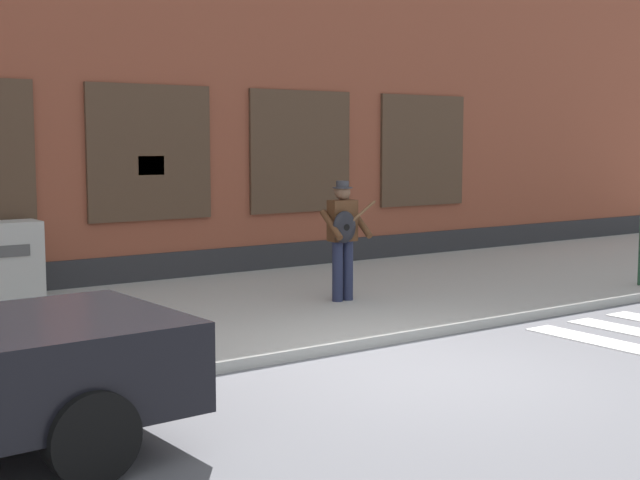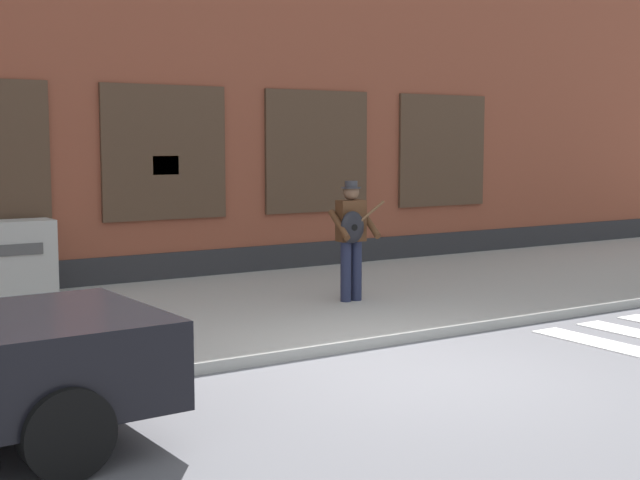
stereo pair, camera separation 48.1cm
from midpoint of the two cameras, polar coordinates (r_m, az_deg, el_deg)
ground_plane at (r=9.20m, az=7.86°, el=-8.43°), size 160.00×160.00×0.00m
sidewalk at (r=12.24m, az=-3.77°, el=-4.40°), size 28.00×5.33×0.12m
building_backdrop at (r=16.35m, az=-12.00°, el=12.23°), size 28.00×4.06×8.12m
busker at (r=12.31m, az=3.15°, el=0.43°), size 0.71×0.56×1.67m
utility_box at (r=13.27m, az=-17.97°, el=-1.18°), size 1.08×0.57×1.10m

